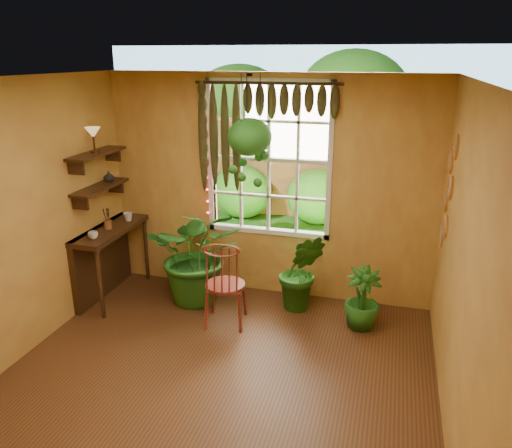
{
  "coord_description": "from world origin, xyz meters",
  "views": [
    {
      "loc": [
        1.43,
        -3.39,
        2.88
      ],
      "look_at": [
        0.16,
        1.15,
        1.28
      ],
      "focal_mm": 35.0,
      "sensor_mm": 36.0,
      "label": 1
    }
  ],
  "objects": [
    {
      "name": "valance_vine",
      "position": [
        -0.08,
        2.16,
        2.28
      ],
      "size": [
        1.7,
        0.12,
        1.1
      ],
      "color": "#3B2410",
      "rests_on": "window"
    },
    {
      "name": "windsor_chair",
      "position": [
        -0.24,
        1.3,
        0.34
      ],
      "size": [
        0.5,
        0.53,
        1.18
      ],
      "rotation": [
        0.0,
        0.0,
        0.16
      ],
      "color": "maroon",
      "rests_on": "floor"
    },
    {
      "name": "potted_plant_right",
      "position": [
        1.23,
        1.64,
        0.35
      ],
      "size": [
        0.49,
        0.49,
        0.7
      ],
      "primitive_type": "imported",
      "rotation": [
        0.0,
        0.0,
        0.31
      ],
      "color": "#1C4512",
      "rests_on": "floor"
    },
    {
      "name": "string_lights",
      "position": [
        -0.76,
        2.19,
        1.75
      ],
      "size": [
        0.03,
        0.03,
        1.54
      ],
      "primitive_type": null,
      "color": "#FF2633",
      "rests_on": "window"
    },
    {
      "name": "backyard",
      "position": [
        0.24,
        6.87,
        1.28
      ],
      "size": [
        14.0,
        10.0,
        12.0
      ],
      "color": "#235F1B",
      "rests_on": "ground"
    },
    {
      "name": "wall_plates",
      "position": [
        1.98,
        1.79,
        1.55
      ],
      "size": [
        0.04,
        0.32,
        1.1
      ],
      "primitive_type": null,
      "color": "beige",
      "rests_on": "wall_right"
    },
    {
      "name": "window",
      "position": [
        0.0,
        2.28,
        1.7
      ],
      "size": [
        1.52,
        0.1,
        1.86
      ],
      "color": "silver",
      "rests_on": "wall_back"
    },
    {
      "name": "wall_back",
      "position": [
        0.0,
        2.25,
        1.35
      ],
      "size": [
        4.0,
        0.0,
        4.0
      ],
      "primitive_type": "plane",
      "rotation": [
        1.57,
        0.0,
        0.0
      ],
      "color": "gold",
      "rests_on": "floor"
    },
    {
      "name": "ceiling",
      "position": [
        0.0,
        0.0,
        2.7
      ],
      "size": [
        4.5,
        4.5,
        0.0
      ],
      "primitive_type": "plane",
      "rotation": [
        3.14,
        0.0,
        0.0
      ],
      "color": "white",
      "rests_on": "wall_back"
    },
    {
      "name": "shelf_lower",
      "position": [
        -1.88,
        1.6,
        1.4
      ],
      "size": [
        0.25,
        0.9,
        0.04
      ],
      "primitive_type": "cube",
      "color": "#3B2410",
      "rests_on": "wall_left"
    },
    {
      "name": "floor",
      "position": [
        0.0,
        0.0,
        0.0
      ],
      "size": [
        4.5,
        4.5,
        0.0
      ],
      "primitive_type": "plane",
      "color": "#523317",
      "rests_on": "ground"
    },
    {
      "name": "hanging_basket",
      "position": [
        -0.12,
        1.87,
        1.97
      ],
      "size": [
        0.49,
        0.49,
        1.22
      ],
      "color": "black",
      "rests_on": "ceiling"
    },
    {
      "name": "cup_a",
      "position": [
        -1.78,
        1.22,
        0.94
      ],
      "size": [
        0.13,
        0.13,
        0.09
      ],
      "primitive_type": "imported",
      "rotation": [
        0.0,
        0.0,
        0.25
      ],
      "color": "silver",
      "rests_on": "counter_ledge"
    },
    {
      "name": "counter_ledge",
      "position": [
        -1.91,
        1.6,
        0.55
      ],
      "size": [
        0.4,
        1.2,
        0.9
      ],
      "color": "#3B2410",
      "rests_on": "floor"
    },
    {
      "name": "shelf_upper",
      "position": [
        -1.88,
        1.6,
        1.8
      ],
      "size": [
        0.25,
        0.9,
        0.04
      ],
      "primitive_type": "cube",
      "color": "#3B2410",
      "rests_on": "wall_left"
    },
    {
      "name": "potted_plant_mid",
      "position": [
        0.5,
        1.88,
        0.48
      ],
      "size": [
        0.59,
        0.51,
        0.96
      ],
      "primitive_type": "imported",
      "rotation": [
        0.0,
        0.0,
        0.17
      ],
      "color": "#1C4512",
      "rests_on": "floor"
    },
    {
      "name": "brush_jar",
      "position": [
        -1.8,
        1.56,
        1.03
      ],
      "size": [
        0.09,
        0.09,
        0.33
      ],
      "color": "brown",
      "rests_on": "counter_ledge"
    },
    {
      "name": "tiffany_lamp",
      "position": [
        -1.86,
        1.54,
        2.03
      ],
      "size": [
        0.18,
        0.18,
        0.29
      ],
      "color": "#513117",
      "rests_on": "shelf_upper"
    },
    {
      "name": "cup_b",
      "position": [
        -1.72,
        1.9,
        0.95
      ],
      "size": [
        0.14,
        0.14,
        0.11
      ],
      "primitive_type": "imported",
      "rotation": [
        0.0,
        0.0,
        -0.3
      ],
      "color": "beige",
      "rests_on": "counter_ledge"
    },
    {
      "name": "wall_right",
      "position": [
        2.0,
        0.0,
        1.35
      ],
      "size": [
        0.0,
        4.5,
        4.5
      ],
      "primitive_type": "plane",
      "rotation": [
        1.57,
        0.0,
        -1.57
      ],
      "color": "gold",
      "rests_on": "floor"
    },
    {
      "name": "shelf_vase",
      "position": [
        -1.87,
        1.8,
        1.48
      ],
      "size": [
        0.13,
        0.13,
        0.13
      ],
      "primitive_type": "imported",
      "rotation": [
        0.0,
        0.0,
        0.03
      ],
      "color": "#B2AD99",
      "rests_on": "shelf_lower"
    },
    {
      "name": "potted_plant_left",
      "position": [
        -0.74,
        1.76,
        0.62
      ],
      "size": [
        1.31,
        1.21,
        1.23
      ],
      "primitive_type": "imported",
      "rotation": [
        0.0,
        0.0,
        0.25
      ],
      "color": "#1C4512",
      "rests_on": "floor"
    }
  ]
}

